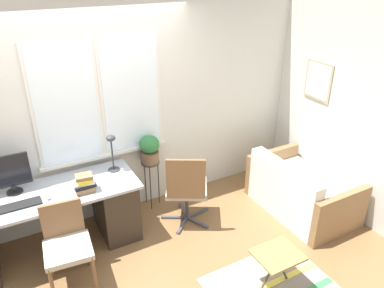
{
  "coord_description": "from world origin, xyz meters",
  "views": [
    {
      "loc": [
        -0.83,
        -3.22,
        2.93
      ],
      "look_at": [
        1.02,
        0.18,
        1.01
      ],
      "focal_mm": 35.0,
      "sensor_mm": 36.0,
      "label": 1
    }
  ],
  "objects_px": {
    "keyboard": "(20,205)",
    "book_stack": "(84,183)",
    "couch_loveseat": "(300,193)",
    "mouse": "(48,197)",
    "potted_plant": "(150,148)",
    "desk_lamp": "(112,146)",
    "desk_chair_wooden": "(67,243)",
    "plant_stand": "(151,168)",
    "folding_stool": "(277,257)",
    "office_chair_swivel": "(186,188)",
    "monitor": "(10,174)"
  },
  "relations": [
    {
      "from": "desk_chair_wooden",
      "to": "plant_stand",
      "type": "relative_size",
      "value": 1.29
    },
    {
      "from": "mouse",
      "to": "potted_plant",
      "type": "relative_size",
      "value": 0.2
    },
    {
      "from": "keyboard",
      "to": "office_chair_swivel",
      "type": "height_order",
      "value": "office_chair_swivel"
    },
    {
      "from": "couch_loveseat",
      "to": "plant_stand",
      "type": "xyz_separation_m",
      "value": [
        -1.62,
        1.0,
        0.3
      ]
    },
    {
      "from": "monitor",
      "to": "keyboard",
      "type": "height_order",
      "value": "monitor"
    },
    {
      "from": "keyboard",
      "to": "folding_stool",
      "type": "height_order",
      "value": "keyboard"
    },
    {
      "from": "mouse",
      "to": "book_stack",
      "type": "bearing_deg",
      "value": -6.1
    },
    {
      "from": "keyboard",
      "to": "monitor",
      "type": "bearing_deg",
      "value": 93.38
    },
    {
      "from": "potted_plant",
      "to": "keyboard",
      "type": "bearing_deg",
      "value": -165.92
    },
    {
      "from": "keyboard",
      "to": "potted_plant",
      "type": "xyz_separation_m",
      "value": [
        1.54,
        0.39,
        0.08
      ]
    },
    {
      "from": "mouse",
      "to": "couch_loveseat",
      "type": "distance_m",
      "value": 3.0
    },
    {
      "from": "keyboard",
      "to": "desk_chair_wooden",
      "type": "relative_size",
      "value": 0.48
    },
    {
      "from": "keyboard",
      "to": "desk_chair_wooden",
      "type": "distance_m",
      "value": 0.6
    },
    {
      "from": "monitor",
      "to": "mouse",
      "type": "relative_size",
      "value": 5.94
    },
    {
      "from": "office_chair_swivel",
      "to": "plant_stand",
      "type": "distance_m",
      "value": 0.6
    },
    {
      "from": "book_stack",
      "to": "potted_plant",
      "type": "bearing_deg",
      "value": 25.44
    },
    {
      "from": "book_stack",
      "to": "couch_loveseat",
      "type": "xyz_separation_m",
      "value": [
        2.53,
        -0.57,
        -0.58
      ]
    },
    {
      "from": "potted_plant",
      "to": "monitor",
      "type": "bearing_deg",
      "value": -176.34
    },
    {
      "from": "monitor",
      "to": "plant_stand",
      "type": "xyz_separation_m",
      "value": [
        1.56,
        0.1,
        -0.41
      ]
    },
    {
      "from": "mouse",
      "to": "folding_stool",
      "type": "height_order",
      "value": "mouse"
    },
    {
      "from": "couch_loveseat",
      "to": "potted_plant",
      "type": "xyz_separation_m",
      "value": [
        -1.62,
        1.0,
        0.58
      ]
    },
    {
      "from": "office_chair_swivel",
      "to": "plant_stand",
      "type": "relative_size",
      "value": 1.5
    },
    {
      "from": "desk_chair_wooden",
      "to": "potted_plant",
      "type": "bearing_deg",
      "value": 38.77
    },
    {
      "from": "keyboard",
      "to": "couch_loveseat",
      "type": "height_order",
      "value": "keyboard"
    },
    {
      "from": "mouse",
      "to": "folding_stool",
      "type": "distance_m",
      "value": 2.35
    },
    {
      "from": "mouse",
      "to": "folding_stool",
      "type": "xyz_separation_m",
      "value": [
        1.8,
        -1.45,
        -0.4
      ]
    },
    {
      "from": "plant_stand",
      "to": "couch_loveseat",
      "type": "bearing_deg",
      "value": -31.85
    },
    {
      "from": "mouse",
      "to": "office_chair_swivel",
      "type": "bearing_deg",
      "value": -6.27
    },
    {
      "from": "folding_stool",
      "to": "monitor",
      "type": "bearing_deg",
      "value": 140.05
    },
    {
      "from": "keyboard",
      "to": "mouse",
      "type": "distance_m",
      "value": 0.27
    },
    {
      "from": "plant_stand",
      "to": "desk_lamp",
      "type": "bearing_deg",
      "value": -163.53
    },
    {
      "from": "plant_stand",
      "to": "folding_stool",
      "type": "bearing_deg",
      "value": -74.11
    },
    {
      "from": "keyboard",
      "to": "potted_plant",
      "type": "bearing_deg",
      "value": 14.08
    },
    {
      "from": "desk_chair_wooden",
      "to": "office_chair_swivel",
      "type": "bearing_deg",
      "value": 15.11
    },
    {
      "from": "book_stack",
      "to": "folding_stool",
      "type": "relative_size",
      "value": 0.52
    },
    {
      "from": "plant_stand",
      "to": "folding_stool",
      "type": "distance_m",
      "value": 1.93
    },
    {
      "from": "mouse",
      "to": "folding_stool",
      "type": "bearing_deg",
      "value": -38.86
    },
    {
      "from": "book_stack",
      "to": "desk_chair_wooden",
      "type": "height_order",
      "value": "book_stack"
    },
    {
      "from": "plant_stand",
      "to": "folding_stool",
      "type": "xyz_separation_m",
      "value": [
        0.53,
        -1.85,
        -0.19
      ]
    },
    {
      "from": "keyboard",
      "to": "book_stack",
      "type": "distance_m",
      "value": 0.64
    },
    {
      "from": "office_chair_swivel",
      "to": "potted_plant",
      "type": "xyz_separation_m",
      "value": [
        -0.22,
        0.56,
        0.33
      ]
    },
    {
      "from": "couch_loveseat",
      "to": "plant_stand",
      "type": "distance_m",
      "value": 1.93
    },
    {
      "from": "couch_loveseat",
      "to": "folding_stool",
      "type": "distance_m",
      "value": 1.38
    },
    {
      "from": "folding_stool",
      "to": "desk_chair_wooden",
      "type": "bearing_deg",
      "value": 149.18
    },
    {
      "from": "office_chair_swivel",
      "to": "couch_loveseat",
      "type": "distance_m",
      "value": 1.49
    },
    {
      "from": "office_chair_swivel",
      "to": "couch_loveseat",
      "type": "bearing_deg",
      "value": -168.16
    },
    {
      "from": "desk_lamp",
      "to": "desk_chair_wooden",
      "type": "distance_m",
      "value": 1.13
    },
    {
      "from": "couch_loveseat",
      "to": "mouse",
      "type": "bearing_deg",
      "value": 78.07
    },
    {
      "from": "desk_lamp",
      "to": "book_stack",
      "type": "height_order",
      "value": "desk_lamp"
    },
    {
      "from": "desk_lamp",
      "to": "potted_plant",
      "type": "distance_m",
      "value": 0.57
    }
  ]
}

